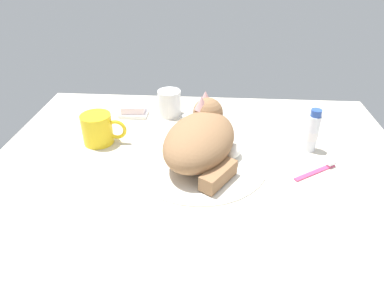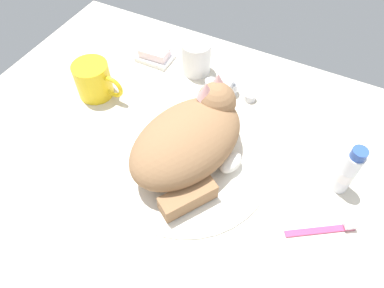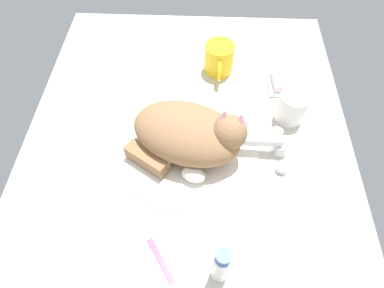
{
  "view_description": "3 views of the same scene",
  "coord_description": "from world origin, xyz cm",
  "px_view_note": "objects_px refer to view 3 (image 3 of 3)",
  "views": [
    {
      "loc": [
        3.19,
        -73.44,
        50.77
      ],
      "look_at": [
        -2.01,
        1.59,
        4.31
      ],
      "focal_mm": 31.98,
      "sensor_mm": 36.0,
      "label": 1
    },
    {
      "loc": [
        19.98,
        -36.97,
        60.56
      ],
      "look_at": [
        0.37,
        1.58,
        3.98
      ],
      "focal_mm": 32.73,
      "sensor_mm": 36.0,
      "label": 2
    },
    {
      "loc": [
        47.65,
        3.36,
        69.46
      ],
      "look_at": [
        2.43,
        1.37,
        5.45
      ],
      "focal_mm": 31.75,
      "sensor_mm": 36.0,
      "label": 3
    }
  ],
  "objects_px": {
    "toothbrush": "(166,271)",
    "coffee_mug": "(219,59)",
    "toothpaste_bottle": "(221,266)",
    "faucet": "(273,146)",
    "soap_bar": "(281,80)",
    "rinse_cup": "(292,107)",
    "cat": "(191,134)"
  },
  "relations": [
    {
      "from": "toothpaste_bottle",
      "to": "faucet",
      "type": "bearing_deg",
      "value": 156.45
    },
    {
      "from": "soap_bar",
      "to": "toothpaste_bottle",
      "type": "bearing_deg",
      "value": -18.23
    },
    {
      "from": "rinse_cup",
      "to": "toothbrush",
      "type": "xyz_separation_m",
      "value": [
        0.41,
        -0.29,
        -0.04
      ]
    },
    {
      "from": "toothpaste_bottle",
      "to": "toothbrush",
      "type": "distance_m",
      "value": 0.12
    },
    {
      "from": "toothbrush",
      "to": "coffee_mug",
      "type": "bearing_deg",
      "value": 170.03
    },
    {
      "from": "faucet",
      "to": "coffee_mug",
      "type": "distance_m",
      "value": 0.32
    },
    {
      "from": "cat",
      "to": "coffee_mug",
      "type": "height_order",
      "value": "cat"
    },
    {
      "from": "coffee_mug",
      "to": "soap_bar",
      "type": "relative_size",
      "value": 1.68
    },
    {
      "from": "faucet",
      "to": "soap_bar",
      "type": "xyz_separation_m",
      "value": [
        -0.23,
        0.04,
        -0.0
      ]
    },
    {
      "from": "faucet",
      "to": "rinse_cup",
      "type": "bearing_deg",
      "value": 154.12
    },
    {
      "from": "coffee_mug",
      "to": "soap_bar",
      "type": "distance_m",
      "value": 0.19
    },
    {
      "from": "faucet",
      "to": "coffee_mug",
      "type": "bearing_deg",
      "value": -155.34
    },
    {
      "from": "faucet",
      "to": "cat",
      "type": "distance_m",
      "value": 0.2
    },
    {
      "from": "faucet",
      "to": "soap_bar",
      "type": "bearing_deg",
      "value": 169.25
    },
    {
      "from": "rinse_cup",
      "to": "soap_bar",
      "type": "height_order",
      "value": "rinse_cup"
    },
    {
      "from": "soap_bar",
      "to": "toothbrush",
      "type": "xyz_separation_m",
      "value": [
        0.52,
        -0.28,
        -0.02
      ]
    },
    {
      "from": "faucet",
      "to": "toothpaste_bottle",
      "type": "distance_m",
      "value": 0.33
    },
    {
      "from": "coffee_mug",
      "to": "rinse_cup",
      "type": "height_order",
      "value": "coffee_mug"
    },
    {
      "from": "faucet",
      "to": "coffee_mug",
      "type": "height_order",
      "value": "coffee_mug"
    },
    {
      "from": "faucet",
      "to": "toothbrush",
      "type": "relative_size",
      "value": 1.14
    },
    {
      "from": "cat",
      "to": "soap_bar",
      "type": "xyz_separation_m",
      "value": [
        -0.23,
        0.24,
        -0.04
      ]
    },
    {
      "from": "faucet",
      "to": "toothbrush",
      "type": "xyz_separation_m",
      "value": [
        0.3,
        -0.23,
        -0.02
      ]
    },
    {
      "from": "rinse_cup",
      "to": "soap_bar",
      "type": "relative_size",
      "value": 1.13
    },
    {
      "from": "cat",
      "to": "toothpaste_bottle",
      "type": "xyz_separation_m",
      "value": [
        0.29,
        0.07,
        -0.01
      ]
    },
    {
      "from": "toothpaste_bottle",
      "to": "rinse_cup",
      "type": "bearing_deg",
      "value": 155.81
    },
    {
      "from": "toothbrush",
      "to": "faucet",
      "type": "bearing_deg",
      "value": 141.75
    },
    {
      "from": "toothpaste_bottle",
      "to": "soap_bar",
      "type": "bearing_deg",
      "value": 161.77
    },
    {
      "from": "soap_bar",
      "to": "toothpaste_bottle",
      "type": "xyz_separation_m",
      "value": [
        0.53,
        -0.17,
        0.03
      ]
    },
    {
      "from": "rinse_cup",
      "to": "soap_bar",
      "type": "xyz_separation_m",
      "value": [
        -0.12,
        -0.01,
        -0.02
      ]
    },
    {
      "from": "cat",
      "to": "rinse_cup",
      "type": "xyz_separation_m",
      "value": [
        -0.11,
        0.25,
        -0.02
      ]
    },
    {
      "from": "toothpaste_bottle",
      "to": "coffee_mug",
      "type": "bearing_deg",
      "value": -179.83
    },
    {
      "from": "soap_bar",
      "to": "rinse_cup",
      "type": "bearing_deg",
      "value": 4.99
    }
  ]
}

